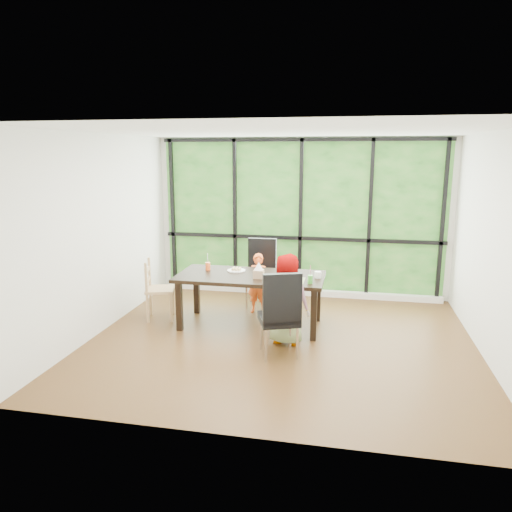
{
  "coord_description": "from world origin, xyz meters",
  "views": [
    {
      "loc": [
        0.86,
        -5.94,
        2.44
      ],
      "look_at": [
        -0.41,
        0.39,
        1.05
      ],
      "focal_mm": 33.7,
      "sensor_mm": 36.0,
      "label": 1
    }
  ],
  "objects_px": {
    "child_toddler": "(258,283)",
    "green_cup": "(310,279)",
    "chair_interior_leather": "(279,313)",
    "orange_cup": "(208,266)",
    "chair_end_beech": "(160,289)",
    "child_older": "(288,299)",
    "plate_near": "(286,280)",
    "plate_far": "(236,270)",
    "tissue_box": "(259,274)",
    "white_mug": "(318,275)",
    "chair_window_leather": "(260,274)",
    "dining_table": "(251,300)"
  },
  "relations": [
    {
      "from": "child_toddler",
      "to": "green_cup",
      "type": "bearing_deg",
      "value": -36.62
    },
    {
      "from": "chair_interior_leather",
      "to": "orange_cup",
      "type": "height_order",
      "value": "chair_interior_leather"
    },
    {
      "from": "chair_interior_leather",
      "to": "orange_cup",
      "type": "relative_size",
      "value": 9.37
    },
    {
      "from": "chair_interior_leather",
      "to": "chair_end_beech",
      "type": "bearing_deg",
      "value": -46.37
    },
    {
      "from": "child_toddler",
      "to": "green_cup",
      "type": "height_order",
      "value": "child_toddler"
    },
    {
      "from": "child_older",
      "to": "plate_near",
      "type": "bearing_deg",
      "value": -67.3
    },
    {
      "from": "child_toddler",
      "to": "plate_far",
      "type": "distance_m",
      "value": 0.55
    },
    {
      "from": "chair_end_beech",
      "to": "plate_far",
      "type": "height_order",
      "value": "chair_end_beech"
    },
    {
      "from": "chair_interior_leather",
      "to": "chair_end_beech",
      "type": "xyz_separation_m",
      "value": [
        -1.93,
        0.96,
        -0.09
      ]
    },
    {
      "from": "orange_cup",
      "to": "chair_interior_leather",
      "type": "bearing_deg",
      "value": -41.81
    },
    {
      "from": "orange_cup",
      "to": "tissue_box",
      "type": "height_order",
      "value": "same"
    },
    {
      "from": "orange_cup",
      "to": "tissue_box",
      "type": "relative_size",
      "value": 0.85
    },
    {
      "from": "chair_end_beech",
      "to": "child_toddler",
      "type": "relative_size",
      "value": 0.96
    },
    {
      "from": "child_toddler",
      "to": "tissue_box",
      "type": "xyz_separation_m",
      "value": [
        0.15,
        -0.73,
        0.34
      ]
    },
    {
      "from": "plate_near",
      "to": "white_mug",
      "type": "relative_size",
      "value": 2.63
    },
    {
      "from": "orange_cup",
      "to": "white_mug",
      "type": "bearing_deg",
      "value": -4.9
    },
    {
      "from": "child_toddler",
      "to": "tissue_box",
      "type": "distance_m",
      "value": 0.81
    },
    {
      "from": "chair_interior_leather",
      "to": "child_toddler",
      "type": "distance_m",
      "value": 1.62
    },
    {
      "from": "white_mug",
      "to": "orange_cup",
      "type": "bearing_deg",
      "value": 175.1
    },
    {
      "from": "child_older",
      "to": "plate_near",
      "type": "xyz_separation_m",
      "value": [
        -0.07,
        0.33,
        0.16
      ]
    },
    {
      "from": "white_mug",
      "to": "tissue_box",
      "type": "height_order",
      "value": "tissue_box"
    },
    {
      "from": "chair_window_leather",
      "to": "white_mug",
      "type": "bearing_deg",
      "value": -44.0
    },
    {
      "from": "chair_window_leather",
      "to": "plate_near",
      "type": "bearing_deg",
      "value": -64.52
    },
    {
      "from": "child_older",
      "to": "orange_cup",
      "type": "xyz_separation_m",
      "value": [
        -1.28,
        0.7,
        0.21
      ]
    },
    {
      "from": "chair_end_beech",
      "to": "child_toddler",
      "type": "distance_m",
      "value": 1.49
    },
    {
      "from": "chair_interior_leather",
      "to": "tissue_box",
      "type": "xyz_separation_m",
      "value": [
        -0.4,
        0.79,
        0.27
      ]
    },
    {
      "from": "plate_far",
      "to": "chair_window_leather",
      "type": "bearing_deg",
      "value": 73.63
    },
    {
      "from": "plate_far",
      "to": "green_cup",
      "type": "bearing_deg",
      "value": -22.41
    },
    {
      "from": "chair_interior_leather",
      "to": "child_older",
      "type": "xyz_separation_m",
      "value": [
        0.06,
        0.39,
        0.06
      ]
    },
    {
      "from": "chair_interior_leather",
      "to": "green_cup",
      "type": "bearing_deg",
      "value": -135.48
    },
    {
      "from": "plate_far",
      "to": "chair_end_beech",
      "type": "bearing_deg",
      "value": -172.14
    },
    {
      "from": "chair_end_beech",
      "to": "plate_near",
      "type": "distance_m",
      "value": 1.96
    },
    {
      "from": "orange_cup",
      "to": "chair_end_beech",
      "type": "bearing_deg",
      "value": -169.41
    },
    {
      "from": "child_older",
      "to": "green_cup",
      "type": "distance_m",
      "value": 0.42
    },
    {
      "from": "chair_end_beech",
      "to": "orange_cup",
      "type": "distance_m",
      "value": 0.8
    },
    {
      "from": "child_toddler",
      "to": "child_older",
      "type": "xyz_separation_m",
      "value": [
        0.61,
        -1.13,
        0.13
      ]
    },
    {
      "from": "plate_near",
      "to": "white_mug",
      "type": "bearing_deg",
      "value": 30.29
    },
    {
      "from": "chair_interior_leather",
      "to": "chair_end_beech",
      "type": "relative_size",
      "value": 1.2
    },
    {
      "from": "chair_window_leather",
      "to": "chair_end_beech",
      "type": "xyz_separation_m",
      "value": [
        -1.35,
        -0.89,
        -0.09
      ]
    },
    {
      "from": "plate_far",
      "to": "orange_cup",
      "type": "bearing_deg",
      "value": -176.79
    },
    {
      "from": "orange_cup",
      "to": "tissue_box",
      "type": "bearing_deg",
      "value": -20.33
    },
    {
      "from": "child_older",
      "to": "white_mug",
      "type": "bearing_deg",
      "value": -109.57
    },
    {
      "from": "chair_window_leather",
      "to": "plate_near",
      "type": "xyz_separation_m",
      "value": [
        0.58,
        -1.13,
        0.22
      ]
    },
    {
      "from": "dining_table",
      "to": "tissue_box",
      "type": "height_order",
      "value": "tissue_box"
    },
    {
      "from": "child_toddler",
      "to": "white_mug",
      "type": "distance_m",
      "value": 1.15
    },
    {
      "from": "white_mug",
      "to": "chair_window_leather",
      "type": "bearing_deg",
      "value": 137.52
    },
    {
      "from": "chair_end_beech",
      "to": "plate_near",
      "type": "height_order",
      "value": "chair_end_beech"
    },
    {
      "from": "dining_table",
      "to": "chair_window_leather",
      "type": "bearing_deg",
      "value": 92.17
    },
    {
      "from": "green_cup",
      "to": "plate_far",
      "type": "bearing_deg",
      "value": 157.59
    },
    {
      "from": "plate_near",
      "to": "green_cup",
      "type": "xyz_separation_m",
      "value": [
        0.32,
        -0.06,
        0.05
      ]
    }
  ]
}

